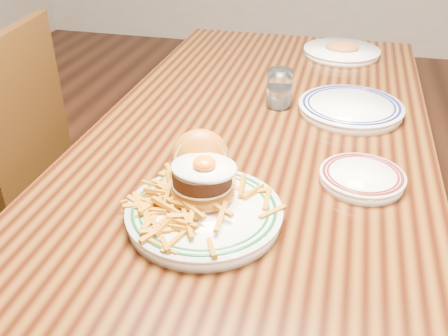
% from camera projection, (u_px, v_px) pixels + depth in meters
% --- Properties ---
extents(floor, '(6.00, 6.00, 0.00)m').
position_uv_depth(floor, '(254.00, 320.00, 1.70)').
color(floor, black).
rests_on(floor, ground).
extents(table, '(0.85, 1.60, 0.75)m').
position_uv_depth(table, '(262.00, 151.00, 1.36)').
color(table, black).
rests_on(table, floor).
extents(chair_left, '(0.50, 0.50, 0.95)m').
position_uv_depth(chair_left, '(0.00, 170.00, 1.56)').
color(chair_left, '#3C230C').
rests_on(chair_left, floor).
extents(main_plate, '(0.30, 0.31, 0.14)m').
position_uv_depth(main_plate, '(203.00, 198.00, 0.94)').
color(main_plate, white).
rests_on(main_plate, table).
extents(side_plate, '(0.18, 0.18, 0.03)m').
position_uv_depth(side_plate, '(362.00, 177.00, 1.05)').
color(side_plate, white).
rests_on(side_plate, table).
extents(rear_plate, '(0.28, 0.28, 0.03)m').
position_uv_depth(rear_plate, '(351.00, 108.00, 1.35)').
color(rear_plate, white).
rests_on(rear_plate, table).
extents(water_glass, '(0.07, 0.07, 0.11)m').
position_uv_depth(water_glass, '(279.00, 91.00, 1.38)').
color(water_glass, white).
rests_on(water_glass, table).
extents(far_plate, '(0.27, 0.27, 0.05)m').
position_uv_depth(far_plate, '(342.00, 51.00, 1.76)').
color(far_plate, white).
rests_on(far_plate, table).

